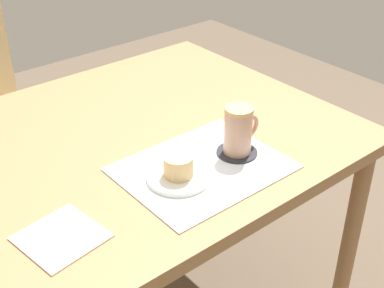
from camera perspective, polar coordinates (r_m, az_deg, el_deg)
name	(u,v)px	position (r m, az deg, el deg)	size (l,w,h in m)	color
dining_table	(144,157)	(1.47, -5.19, -1.35)	(1.04, 0.90, 0.72)	#997047
placemat	(203,168)	(1.27, 1.15, -2.57)	(0.38, 0.30, 0.00)	white
pastry_plate	(179,177)	(1.23, -1.44, -3.52)	(0.15, 0.15, 0.01)	silver
pastry	(178,166)	(1.21, -1.45, -2.32)	(0.07, 0.07, 0.05)	#E5BC7F
coffee_coaster	(237,152)	(1.33, 4.81, -0.88)	(0.10, 0.10, 0.01)	#232328
coffee_mug	(239,130)	(1.30, 5.02, 1.53)	(0.10, 0.07, 0.12)	tan
paper_napkin	(61,237)	(1.11, -13.78, -9.63)	(0.15, 0.15, 0.00)	silver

